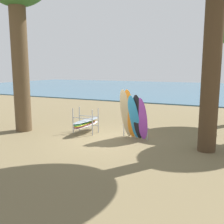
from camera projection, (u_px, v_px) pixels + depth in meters
name	position (u px, v px, depth m)	size (l,w,h in m)	color
ground_plane	(109.00, 139.00, 11.80)	(80.00, 80.00, 0.00)	brown
lake_water	(197.00, 89.00, 38.90)	(80.00, 36.00, 0.10)	#38607A
leaning_board_pile	(134.00, 116.00, 11.67)	(1.39, 0.83, 2.30)	#C6B289
board_storage_rack	(86.00, 123.00, 12.93)	(1.15, 2.13, 1.25)	#9EA0A5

